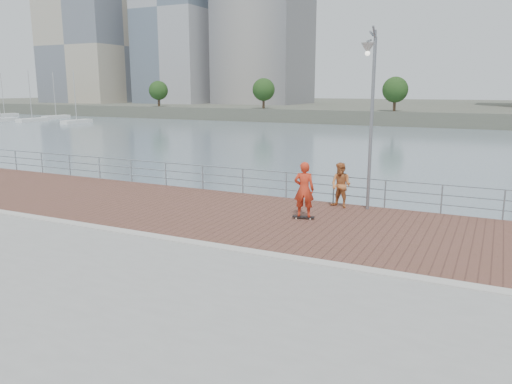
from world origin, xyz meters
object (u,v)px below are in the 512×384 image
at_px(street_lamp, 370,89).
at_px(skateboarder, 304,189).
at_px(bystander, 341,185).
at_px(guardrail, 309,184).

relative_size(street_lamp, skateboarder, 3.27).
height_order(street_lamp, bystander, street_lamp).
distance_m(guardrail, skateboarder, 3.08).
bearing_deg(skateboarder, guardrail, -87.14).
bearing_deg(bystander, guardrail, 171.84).
bearing_deg(street_lamp, bystander, 164.25).
relative_size(skateboarder, bystander, 1.12).
xyz_separation_m(street_lamp, skateboarder, (-1.68, -1.97, -3.45)).
bearing_deg(guardrail, bystander, -24.07).
xyz_separation_m(skateboarder, bystander, (0.66, 2.25, -0.19)).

